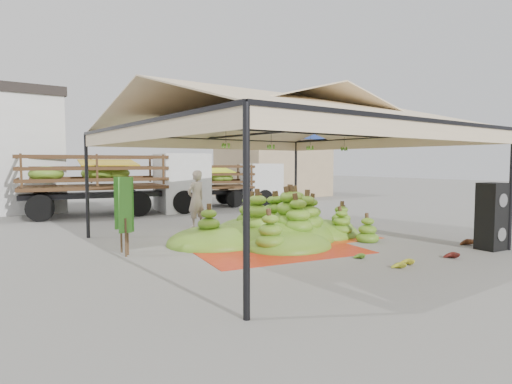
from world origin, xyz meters
TOP-DOWN VIEW (x-y plane):
  - ground at (0.00, 0.00)m, footprint 90.00×90.00m
  - canopy_tent at (0.00, 0.00)m, footprint 8.10×8.10m
  - building_tan at (10.00, 13.00)m, footprint 6.30×5.30m
  - tarp_left at (-0.54, -0.03)m, footprint 4.73×4.58m
  - tarp_right at (1.09, 1.10)m, footprint 4.29×4.47m
  - banana_heap at (0.23, 0.67)m, footprint 6.46×5.46m
  - hand_yellow_a at (0.09, -3.56)m, footprint 0.49×0.44m
  - hand_yellow_b at (0.50, -3.47)m, footprint 0.47×0.40m
  - hand_red_a at (1.85, -3.70)m, footprint 0.52×0.45m
  - hand_red_b at (3.70, -3.14)m, footprint 0.65×0.62m
  - hand_green at (0.14, -2.48)m, footprint 0.42×0.35m
  - hanging_bunches at (0.89, 0.70)m, footprint 4.74×0.24m
  - speaker_stack at (3.70, -3.70)m, footprint 0.67×0.60m
  - banana_leaves at (-3.70, 1.09)m, footprint 0.96×1.36m
  - vendor at (-0.57, 3.81)m, footprint 0.80×0.63m
  - truck_left at (-1.08, 9.11)m, footprint 7.80×3.84m
  - truck_right at (4.04, 9.45)m, footprint 6.50×3.69m

SIDE VIEW (x-z plane):
  - ground at x=0.00m, z-range 0.00..0.00m
  - banana_leaves at x=-3.70m, z-range -1.85..1.85m
  - tarp_left at x=-0.54m, z-range 0.00..0.01m
  - tarp_right at x=1.09m, z-range 0.00..0.01m
  - hand_green at x=0.14m, z-range 0.00..0.18m
  - hand_yellow_a at x=0.09m, z-range 0.00..0.19m
  - hand_yellow_b at x=0.50m, z-range 0.00..0.20m
  - hand_red_a at x=1.85m, z-range 0.00..0.21m
  - hand_red_b at x=3.70m, z-range 0.00..0.23m
  - banana_heap at x=0.23m, z-range 0.00..1.31m
  - speaker_stack at x=3.70m, z-range 0.00..1.68m
  - vendor at x=-0.57m, z-range 0.00..1.92m
  - truck_right at x=4.04m, z-range 0.25..2.36m
  - truck_left at x=-1.08m, z-range 0.30..2.86m
  - building_tan at x=10.00m, z-range 0.02..4.12m
  - hanging_bunches at x=0.89m, z-range 2.52..2.72m
  - canopy_tent at x=0.00m, z-range 1.30..5.30m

